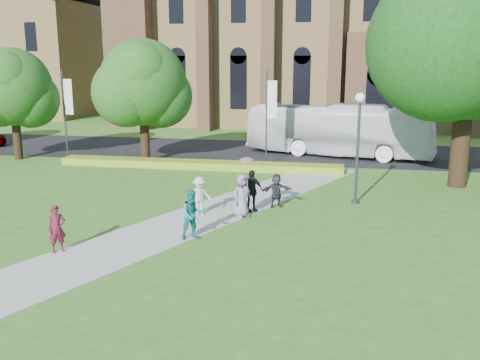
% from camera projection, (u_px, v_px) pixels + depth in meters
% --- Properties ---
extents(ground, '(160.00, 160.00, 0.00)m').
position_uv_depth(ground, '(162.00, 237.00, 20.71)').
color(ground, '#30651E').
rests_on(ground, ground).
extents(road, '(160.00, 10.00, 0.02)m').
position_uv_depth(road, '(248.00, 151.00, 39.87)').
color(road, black).
rests_on(road, ground).
extents(footpath, '(15.58, 28.54, 0.04)m').
position_uv_depth(footpath, '(170.00, 229.00, 21.66)').
color(footpath, '#B2B2A8').
rests_on(footpath, ground).
extents(flower_hedge, '(18.00, 1.40, 0.45)m').
position_uv_depth(flower_hedge, '(199.00, 165.00, 33.67)').
color(flower_hedge, gold).
rests_on(flower_hedge, ground).
extents(building_west, '(22.00, 14.00, 18.30)m').
position_uv_depth(building_west, '(3.00, 38.00, 64.96)').
color(building_west, brown).
rests_on(building_west, ground).
extents(streetlamp, '(0.44, 0.44, 5.24)m').
position_uv_depth(streetlamp, '(358.00, 135.00, 24.87)').
color(streetlamp, '#38383D').
rests_on(streetlamp, ground).
extents(large_tree, '(9.60, 9.60, 13.20)m').
position_uv_depth(large_tree, '(471.00, 26.00, 27.07)').
color(large_tree, '#332114').
rests_on(large_tree, ground).
extents(street_tree_0, '(5.20, 5.20, 7.50)m').
position_uv_depth(street_tree_0, '(12.00, 87.00, 35.71)').
color(street_tree_0, '#332114').
rests_on(street_tree_0, ground).
extents(street_tree_1, '(5.60, 5.60, 8.05)m').
position_uv_depth(street_tree_1, '(143.00, 83.00, 34.51)').
color(street_tree_1, '#332114').
rests_on(street_tree_1, ground).
extents(banner_pole_0, '(0.70, 0.10, 6.00)m').
position_uv_depth(banner_pole_0, '(268.00, 112.00, 34.14)').
color(banner_pole_0, '#38383D').
rests_on(banner_pole_0, ground).
extents(banner_pole_1, '(0.70, 0.10, 6.00)m').
position_uv_depth(banner_pole_1, '(66.00, 109.00, 36.63)').
color(banner_pole_1, '#38383D').
rests_on(banner_pole_1, ground).
extents(tour_coach, '(13.36, 6.11, 3.62)m').
position_uv_depth(tour_coach, '(339.00, 130.00, 37.55)').
color(tour_coach, silver).
rests_on(tour_coach, road).
extents(pedestrian_0, '(0.74, 0.72, 1.71)m').
position_uv_depth(pedestrian_0, '(57.00, 229.00, 18.89)').
color(pedestrian_0, '#5B1429').
rests_on(pedestrian_0, footpath).
extents(pedestrian_1, '(1.18, 1.13, 1.92)m').
position_uv_depth(pedestrian_1, '(193.00, 214.00, 20.24)').
color(pedestrian_1, '#18737A').
rests_on(pedestrian_1, footpath).
extents(pedestrian_2, '(1.27, 1.17, 1.72)m').
position_uv_depth(pedestrian_2, '(200.00, 196.00, 23.33)').
color(pedestrian_2, '#BCBCBC').
rests_on(pedestrian_2, footpath).
extents(pedestrian_3, '(1.19, 0.98, 1.90)m').
position_uv_depth(pedestrian_3, '(251.00, 191.00, 23.87)').
color(pedestrian_3, black).
rests_on(pedestrian_3, footpath).
extents(pedestrian_4, '(1.07, 1.07, 1.88)m').
position_uv_depth(pedestrian_4, '(242.00, 196.00, 23.08)').
color(pedestrian_4, gray).
rests_on(pedestrian_4, footpath).
extents(pedestrian_5, '(1.50, 0.97, 1.54)m').
position_uv_depth(pedestrian_5, '(276.00, 190.00, 24.69)').
color(pedestrian_5, '#292A32').
rests_on(pedestrian_5, footpath).
extents(parasol, '(0.93, 0.93, 0.65)m').
position_uv_depth(parasol, '(247.00, 167.00, 22.86)').
color(parasol, '#DE9DB9').
rests_on(parasol, pedestrian_4).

